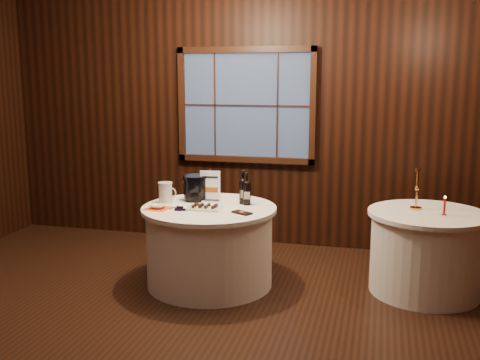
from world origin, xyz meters
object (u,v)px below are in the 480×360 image
(side_table, at_px, (426,252))
(cracker_bowl, at_px, (158,206))
(glass_pitcher, at_px, (166,192))
(chocolate_plate, at_px, (204,207))
(port_bottle_left, at_px, (243,189))
(grape_bunch, at_px, (180,209))
(port_bottle_right, at_px, (247,191))
(chocolate_box, at_px, (242,213))
(red_candle, at_px, (444,208))
(brass_candlestick, at_px, (417,195))
(ice_bucket, at_px, (195,187))
(sign_stand, at_px, (210,191))
(main_table, at_px, (210,246))

(side_table, bearing_deg, cracker_bowl, -168.77)
(glass_pitcher, bearing_deg, side_table, 9.89)
(chocolate_plate, bearing_deg, port_bottle_left, 45.11)
(chocolate_plate, xyz_separation_m, grape_bunch, (-0.20, -0.11, 0.00))
(port_bottle_right, relative_size, chocolate_box, 1.70)
(side_table, distance_m, red_candle, 0.48)
(port_bottle_right, bearing_deg, brass_candlestick, -5.75)
(side_table, relative_size, brass_candlestick, 2.77)
(port_bottle_right, xyz_separation_m, chocolate_plate, (-0.34, -0.27, -0.12))
(chocolate_plate, bearing_deg, glass_pitcher, 160.24)
(ice_bucket, bearing_deg, grape_bunch, -90.92)
(ice_bucket, xyz_separation_m, red_candle, (2.34, -0.03, -0.06))
(ice_bucket, bearing_deg, chocolate_box, -34.69)
(ice_bucket, height_order, chocolate_box, ice_bucket)
(port_bottle_left, bearing_deg, chocolate_box, -96.94)
(side_table, height_order, chocolate_box, chocolate_box)
(sign_stand, distance_m, port_bottle_left, 0.34)
(port_bottle_left, relative_size, brass_candlestick, 0.85)
(chocolate_plate, relative_size, grape_bunch, 1.93)
(chocolate_plate, height_order, chocolate_box, chocolate_plate)
(sign_stand, bearing_deg, ice_bucket, 171.14)
(chocolate_box, xyz_separation_m, red_candle, (1.76, 0.37, 0.06))
(cracker_bowl, bearing_deg, sign_stand, 45.52)
(sign_stand, height_order, cracker_bowl, sign_stand)
(sign_stand, relative_size, port_bottle_left, 0.97)
(side_table, xyz_separation_m, red_candle, (0.13, -0.10, 0.45))
(chocolate_box, relative_size, grape_bunch, 1.10)
(grape_bunch, bearing_deg, port_bottle_right, 34.78)
(ice_bucket, relative_size, grape_bunch, 1.51)
(chocolate_plate, height_order, cracker_bowl, chocolate_plate)
(main_table, bearing_deg, chocolate_box, -25.84)
(side_table, relative_size, chocolate_box, 5.87)
(port_bottle_right, bearing_deg, red_candle, -12.62)
(port_bottle_right, bearing_deg, chocolate_plate, -155.21)
(main_table, distance_m, red_candle, 2.18)
(glass_pitcher, bearing_deg, brass_candlestick, 12.09)
(side_table, height_order, port_bottle_right, port_bottle_right)
(main_table, height_order, side_table, same)
(sign_stand, height_order, chocolate_box, sign_stand)
(chocolate_plate, distance_m, red_candle, 2.16)
(main_table, bearing_deg, chocolate_plate, -98.14)
(side_table, height_order, sign_stand, sign_stand)
(port_bottle_right, bearing_deg, chocolate_box, -97.18)
(chocolate_box, relative_size, red_candle, 1.03)
(side_table, relative_size, ice_bucket, 4.24)
(port_bottle_left, relative_size, grape_bunch, 1.96)
(main_table, xyz_separation_m, sign_stand, (-0.05, 0.21, 0.49))
(brass_candlestick, bearing_deg, sign_stand, -175.03)
(ice_bucket, xyz_separation_m, chocolate_box, (0.58, -0.40, -0.13))
(ice_bucket, height_order, brass_candlestick, brass_candlestick)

